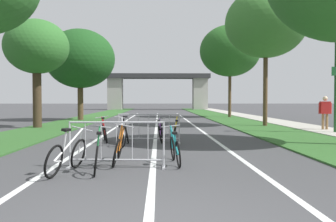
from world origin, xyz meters
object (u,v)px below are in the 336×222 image
object	(u,v)px
bicycle_black_3	(126,132)
bicycle_purple_4	(161,132)
tree_right_pine_near	(230,51)
crowd_barrier_second	(149,129)
lamppost_with_sign	(336,63)
bicycle_silver_0	(122,134)
pedestrian_pushing_bike	(325,110)
bicycle_green_2	(97,155)
crowd_barrier_nearest	(117,145)
bicycle_yellow_1	(174,134)
bicycle_red_7	(105,132)
tree_left_cypress_far	(80,59)
tree_left_maple_mid	(37,48)
bicycle_orange_8	(119,148)
tree_right_oak_mid	(266,23)
bicycle_white_6	(67,155)
bicycle_teal_5	(175,149)

from	to	relation	value
bicycle_black_3	bicycle_purple_4	distance (m)	1.29
tree_right_pine_near	crowd_barrier_second	world-z (taller)	tree_right_pine_near
lamppost_with_sign	crowd_barrier_second	distance (m)	9.41
bicycle_silver_0	pedestrian_pushing_bike	bearing A→B (deg)	15.91
bicycle_green_2	bicycle_purple_4	xyz separation A→B (m)	(1.42, 5.38, -0.01)
crowd_barrier_nearest	bicycle_silver_0	world-z (taller)	crowd_barrier_nearest
bicycle_yellow_1	bicycle_red_7	distance (m)	2.71
tree_left_cypress_far	tree_left_maple_mid	bearing A→B (deg)	-95.88
crowd_barrier_second	pedestrian_pushing_bike	xyz separation A→B (m)	(8.56, 4.91, 0.53)
crowd_barrier_second	bicycle_red_7	distance (m)	1.76
bicycle_yellow_1	bicycle_green_2	size ratio (longest dim) A/B	0.96
bicycle_silver_0	bicycle_orange_8	bearing A→B (deg)	-99.65
bicycle_green_2	bicycle_silver_0	bearing A→B (deg)	80.18
tree_left_cypress_far	tree_right_pine_near	xyz separation A→B (m)	(12.04, 4.36, 1.22)
tree_right_oak_mid	bicycle_purple_4	distance (m)	11.21
bicycle_silver_0	bicycle_purple_4	world-z (taller)	bicycle_silver_0
tree_right_oak_mid	tree_left_cypress_far	bearing A→B (deg)	152.06
tree_right_oak_mid	lamppost_with_sign	world-z (taller)	tree_right_oak_mid
crowd_barrier_second	bicycle_purple_4	world-z (taller)	crowd_barrier_second
tree_left_maple_mid	bicycle_red_7	bearing A→B (deg)	-54.59
bicycle_black_3	bicycle_white_6	size ratio (longest dim) A/B	0.98
tree_right_oak_mid	bicycle_yellow_1	world-z (taller)	tree_right_oak_mid
bicycle_silver_0	crowd_barrier_nearest	bearing A→B (deg)	-100.17
bicycle_yellow_1	bicycle_silver_0	bearing A→B (deg)	-173.00
bicycle_white_6	crowd_barrier_nearest	bearing A→B (deg)	46.00
lamppost_with_sign	bicycle_green_2	size ratio (longest dim) A/B	3.16
lamppost_with_sign	crowd_barrier_nearest	distance (m)	12.28
tree_left_cypress_far	bicycle_green_2	world-z (taller)	tree_left_cypress_far
crowd_barrier_second	pedestrian_pushing_bike	size ratio (longest dim) A/B	1.28
tree_left_maple_mid	tree_left_cypress_far	bearing A→B (deg)	84.12
bicycle_black_3	bicycle_yellow_1	bearing A→B (deg)	-35.23
bicycle_teal_5	bicycle_white_6	distance (m)	2.52
bicycle_green_2	bicycle_teal_5	world-z (taller)	bicycle_green_2
bicycle_white_6	tree_left_cypress_far	bearing A→B (deg)	114.29
bicycle_purple_4	bicycle_red_7	size ratio (longest dim) A/B	1.05
crowd_barrier_second	bicycle_green_2	xyz separation A→B (m)	(-0.99, -4.96, -0.16)
bicycle_silver_0	bicycle_teal_5	distance (m)	3.89
bicycle_purple_4	bicycle_teal_5	world-z (taller)	bicycle_teal_5
crowd_barrier_second	bicycle_orange_8	xyz separation A→B (m)	(-0.62, -3.99, -0.14)
tree_right_pine_near	bicycle_orange_8	xyz separation A→B (m)	(-7.18, -22.72, -5.43)
tree_right_pine_near	bicycle_black_3	bearing A→B (deg)	-112.17
crowd_barrier_nearest	bicycle_teal_5	size ratio (longest dim) A/B	1.34
bicycle_purple_4	bicycle_teal_5	size ratio (longest dim) A/B	1.00
bicycle_teal_5	tree_right_pine_near	bearing A→B (deg)	70.82
tree_left_cypress_far	bicycle_black_3	xyz separation A→B (m)	(4.63, -13.81, -4.23)
tree_left_cypress_far	pedestrian_pushing_bike	xyz separation A→B (m)	(14.04, -9.45, -3.54)
bicycle_purple_4	crowd_barrier_nearest	bearing A→B (deg)	-97.29
bicycle_yellow_1	pedestrian_pushing_bike	distance (m)	9.39
crowd_barrier_second	tree_right_oak_mid	bearing A→B (deg)	50.95
bicycle_silver_0	bicycle_yellow_1	distance (m)	1.77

